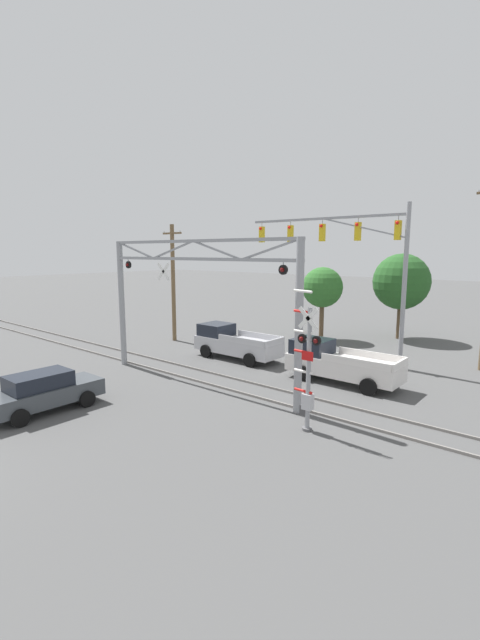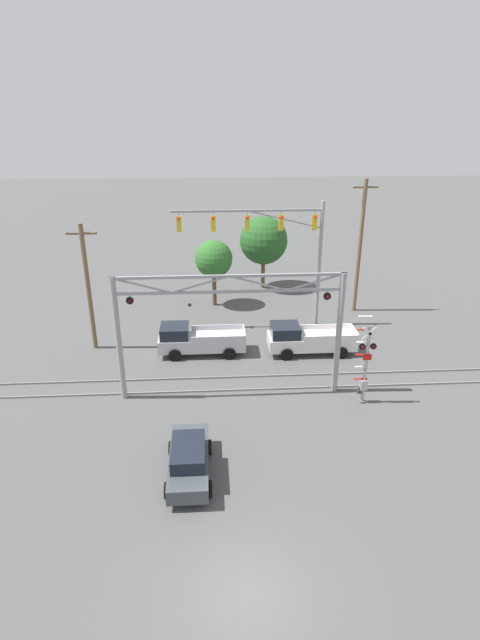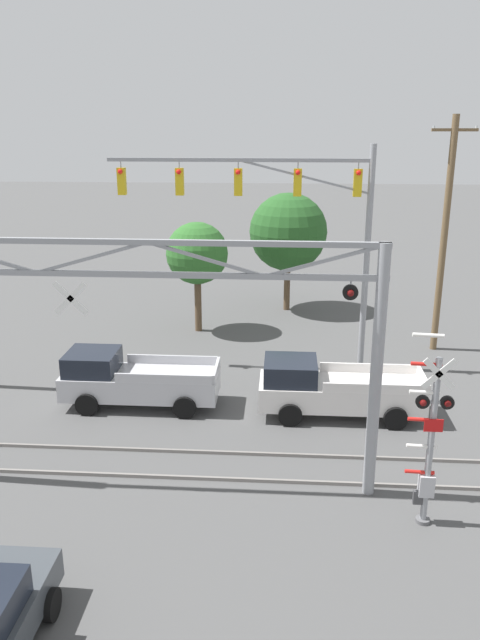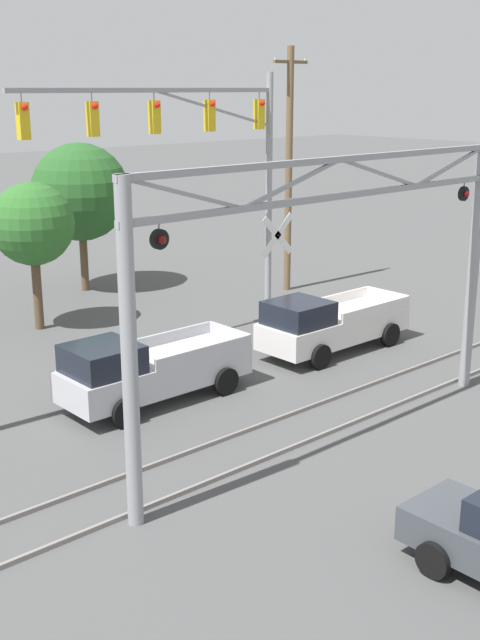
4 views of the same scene
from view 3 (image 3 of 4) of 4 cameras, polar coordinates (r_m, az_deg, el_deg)
The scene contains 10 objects.
rail_track_near at distance 17.99m, azimuth -7.28°, elevation -14.02°, with size 80.00×0.08×0.10m, color gray.
rail_track_far at distance 19.20m, azimuth -6.46°, elevation -11.79°, with size 80.00×0.08×0.10m, color gray.
crossing_gantry at distance 15.93m, azimuth -8.09°, elevation -1.57°, with size 11.65×0.31×6.76m.
crossing_signal_mast at distance 15.76m, azimuth 16.87°, elevation -11.06°, with size 1.09×0.35×4.94m.
traffic_signal_span at distance 23.89m, azimuth 5.23°, elevation 9.69°, with size 9.96×0.39×8.71m.
pickup_truck_lead at distance 22.01m, azimuth -9.79°, elevation -5.39°, with size 5.36×2.10×1.92m.
pickup_truck_following at distance 21.19m, azimuth 8.41°, elevation -6.25°, with size 5.44×2.10×1.92m.
utility_pole_right at distance 27.28m, azimuth 18.18°, elevation 7.45°, with size 1.80×0.28×9.76m.
background_tree_beyond_span at distance 28.72m, azimuth -3.95°, elevation 6.06°, with size 2.85×2.85×5.15m.
background_tree_far_left_verge at distance 32.11m, azimuth 4.43°, elevation 8.01°, with size 3.96×3.96×6.09m.
Camera 3 is at (3.25, -2.63, 9.45)m, focal length 35.00 mm.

